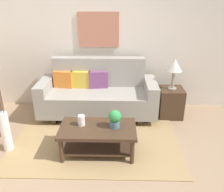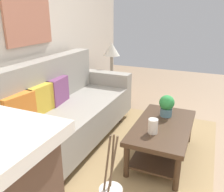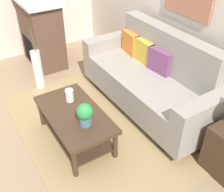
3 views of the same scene
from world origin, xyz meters
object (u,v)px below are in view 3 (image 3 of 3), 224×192
Objects in this scene: fireplace at (41,32)px; throw_pillow_orange at (131,43)px; tabletop_vase at (70,95)px; potted_plant_tabletop at (85,114)px; throw_pillow_mustard at (144,51)px; floor_vase at (38,70)px; couch at (151,79)px; coffee_table at (75,120)px; throw_pillow_plum at (160,61)px.

throw_pillow_orange is at bearing 34.54° from fireplace.
tabletop_vase is 0.59× the size of potted_plant_tabletop.
throw_pillow_orange is 1.00× the size of throw_pillow_mustard.
throw_pillow_mustard is at bearing 53.78° from floor_vase.
fireplace is 0.87m from floor_vase.
coffee_table is (0.09, -1.20, -0.12)m from couch.
throw_pillow_plum is 2.22m from fireplace.
couch is at bearing 21.66° from fireplace.
throw_pillow_plum is at bearing 24.68° from fireplace.
potted_plant_tabletop is (0.33, -1.18, 0.14)m from couch.
couch is at bearing 105.81° from potted_plant_tabletop.
throw_pillow_plum is at bearing 93.83° from coffee_table.
throw_pillow_plum is 1.35m from potted_plant_tabletop.
couch is at bearing -90.00° from throw_pillow_plum.
couch reaches higher than coffee_table.
throw_pillow_orange is 1.48m from floor_vase.
throw_pillow_orange is at bearing 112.38° from tabletop_vase.
throw_pillow_plum is 1.38m from coffee_table.
tabletop_vase is at bearing -96.71° from throw_pillow_plum.
potted_plant_tabletop is at bearing -52.44° from throw_pillow_orange.
couch is 1.21m from coffee_table.
couch reaches higher than floor_vase.
tabletop_vase is 1.90m from fireplace.
throw_pillow_plum is (0.00, 0.13, 0.25)m from couch.
floor_vase reaches higher than coffee_table.
tabletop_vase is at bearing -67.62° from throw_pillow_orange.
potted_plant_tabletop is (0.25, 0.02, 0.26)m from coffee_table.
throw_pillow_mustard is 0.33× the size of coffee_table.
throw_pillow_plum is (0.67, 0.00, 0.00)m from throw_pillow_orange.
couch is at bearing 82.56° from tabletop_vase.
throw_pillow_mustard is 1.64m from floor_vase.
fireplace is (-1.87, 0.34, 0.08)m from tabletop_vase.
throw_pillow_plum is at bearing 104.35° from potted_plant_tabletop.
fireplace is at bearing 169.28° from coffee_table.
throw_pillow_orange is 1.57m from coffee_table.
potted_plant_tabletop is at bearing 4.70° from coffee_table.
throw_pillow_plum is at bearing 0.00° from throw_pillow_mustard.
floor_vase is at bearing 179.48° from potted_plant_tabletop.
throw_pillow_orange is 1.64m from fireplace.
fireplace reaches higher than throw_pillow_mustard.
floor_vase is (-1.62, 0.01, -0.26)m from potted_plant_tabletop.
couch is 6.01× the size of throw_pillow_orange.
potted_plant_tabletop is at bearing -62.87° from throw_pillow_mustard.
coffee_table is at bearing -60.21° from throw_pillow_orange.
throw_pillow_mustard is at bearing 107.73° from coffee_table.
fireplace reaches higher than throw_pillow_plum.
floor_vase is (-0.95, -1.29, -0.37)m from throw_pillow_mustard.
couch reaches higher than throw_pillow_plum.
fireplace is at bearing 153.70° from floor_vase.
tabletop_vase is 1.15m from floor_vase.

